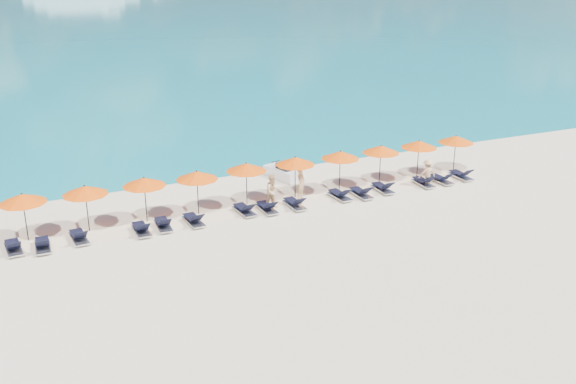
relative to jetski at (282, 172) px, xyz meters
name	(u,v)px	position (x,y,z in m)	size (l,w,h in m)	color
ground	(315,237)	(-2.09, -8.34, -0.36)	(1400.00, 1400.00, 0.00)	beige
jetski	(282,172)	(0.00, 0.00, 0.00)	(1.53, 2.63, 0.88)	white
beachgoer_a	(301,184)	(-0.53, -3.55, 0.48)	(0.62, 0.41, 1.69)	#DFAE77
beachgoer_b	(273,192)	(-2.42, -4.20, 0.54)	(0.88, 0.51, 1.81)	#DFAE77
beachgoer_c	(427,173)	(6.85, -4.55, 0.39)	(0.98, 0.45, 1.52)	#DFAE77
umbrella_0	(22,198)	(-14.07, -3.29, 1.65)	(2.10, 2.10, 2.28)	black
umbrella_1	(85,190)	(-11.40, -3.32, 1.65)	(2.10, 2.10, 2.28)	black
umbrella_2	(144,182)	(-8.67, -3.25, 1.65)	(2.10, 2.10, 2.28)	black
umbrella_3	(197,175)	(-6.10, -3.35, 1.65)	(2.10, 2.10, 2.28)	black
umbrella_4	(246,167)	(-3.42, -3.12, 1.65)	(2.10, 2.10, 2.28)	black
umbrella_5	(295,161)	(-0.68, -3.17, 1.65)	(2.10, 2.10, 2.28)	black
umbrella_6	(340,155)	(2.01, -3.18, 1.65)	(2.10, 2.10, 2.28)	black
umbrella_7	(381,149)	(4.62, -3.14, 1.65)	(2.10, 2.10, 2.28)	black
umbrella_8	(419,144)	(7.19, -3.14, 1.65)	(2.10, 2.10, 2.28)	black
umbrella_9	(456,139)	(9.82, -3.14, 1.65)	(2.10, 2.10, 2.28)	black
lounger_0	(13,247)	(-14.72, -4.35, -0.13)	(0.75, 1.74, 0.66)	silver
lounger_1	(42,245)	(-13.56, -4.63, -0.13)	(0.69, 1.72, 0.66)	silver
lounger_2	(79,237)	(-11.99, -4.37, -0.13)	(0.75, 1.74, 0.66)	silver
lounger_3	(141,229)	(-9.25, -4.65, -0.13)	(0.63, 1.71, 0.66)	silver
lounger_4	(163,224)	(-8.18, -4.50, -0.13)	(0.71, 1.73, 0.66)	silver
lounger_5	(194,220)	(-6.71, -4.59, -0.13)	(0.75, 1.74, 0.66)	silver
lounger_6	(245,209)	(-4.01, -4.33, -0.13)	(0.76, 1.75, 0.66)	silver
lounger_7	(267,207)	(-2.88, -4.52, -0.13)	(0.64, 1.71, 0.66)	silver
lounger_8	(295,203)	(-1.38, -4.60, -0.13)	(0.66, 1.71, 0.66)	silver
lounger_9	(340,195)	(1.35, -4.42, -0.13)	(0.72, 1.73, 0.66)	silver
lounger_10	(361,193)	(2.54, -4.62, -0.13)	(0.62, 1.70, 0.66)	silver
lounger_11	(383,188)	(4.03, -4.41, -0.13)	(0.66, 1.71, 0.66)	silver
lounger_12	(424,182)	(6.66, -4.53, -0.13)	(0.72, 1.73, 0.66)	silver
lounger_13	(441,179)	(7.86, -4.52, -0.13)	(0.75, 1.74, 0.66)	silver
lounger_14	(461,175)	(9.37, -4.40, -0.13)	(0.65, 1.71, 0.66)	silver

